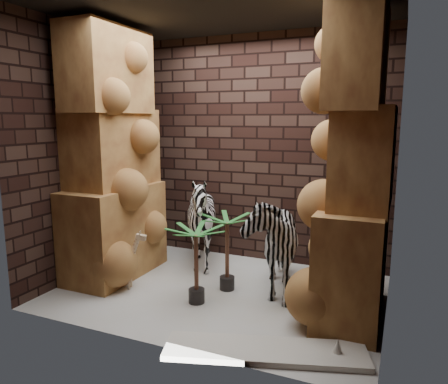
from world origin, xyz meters
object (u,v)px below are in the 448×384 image
at_px(giraffe_toy, 122,259).
at_px(palm_back, 196,265).
at_px(surfboard, 265,351).
at_px(zebra_right, 270,232).
at_px(palm_front, 227,252).
at_px(zebra_left, 202,226).

height_order(giraffe_toy, palm_back, palm_back).
bearing_deg(surfboard, zebra_right, 88.70).
height_order(giraffe_toy, surfboard, giraffe_toy).
bearing_deg(palm_back, palm_front, 70.40).
distance_m(giraffe_toy, surfboard, 2.06).
bearing_deg(palm_front, zebra_left, 138.57).
bearing_deg(surfboard, palm_back, 128.74).
xyz_separation_m(giraffe_toy, palm_front, (1.11, 0.44, 0.09)).
bearing_deg(giraffe_toy, surfboard, -35.60).
bearing_deg(zebra_right, zebra_left, 144.14).
relative_size(palm_front, palm_back, 1.05).
xyz_separation_m(giraffe_toy, surfboard, (1.92, -0.66, -0.32)).
xyz_separation_m(zebra_right, palm_front, (-0.44, -0.18, -0.23)).
distance_m(palm_back, surfboard, 1.23).
bearing_deg(palm_front, palm_back, -109.60).
bearing_deg(giraffe_toy, palm_back, -17.16).
height_order(zebra_right, palm_back, zebra_right).
bearing_deg(surfboard, zebra_left, 113.43).
xyz_separation_m(palm_back, surfboard, (0.97, -0.65, -0.39)).
height_order(zebra_left, palm_back, zebra_left).
bearing_deg(zebra_left, palm_back, -49.50).
relative_size(zebra_right, surfboard, 0.81).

